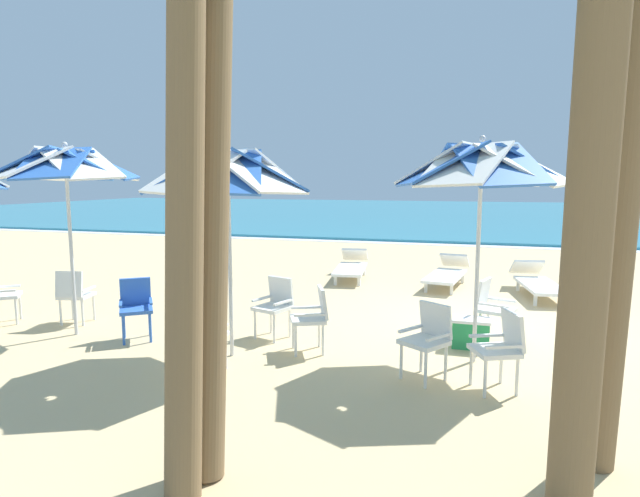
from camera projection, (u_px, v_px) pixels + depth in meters
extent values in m
plane|color=#D3B784|center=(481.00, 322.00, 8.26)|extent=(80.00, 80.00, 0.00)
cube|color=teal|center=(477.00, 213.00, 35.18)|extent=(80.00, 36.00, 0.10)
cube|color=white|center=(478.00, 246.00, 17.81)|extent=(80.00, 0.70, 0.01)
cylinder|color=silver|center=(477.00, 272.00, 6.33)|extent=(0.05, 0.05, 2.26)
cube|color=blue|center=(522.00, 165.00, 6.21)|extent=(1.13, 1.10, 0.53)
cube|color=white|center=(497.00, 166.00, 6.54)|extent=(1.09, 1.16, 0.53)
cube|color=blue|center=(465.00, 166.00, 6.65)|extent=(1.10, 1.13, 0.53)
cube|color=white|center=(442.00, 166.00, 6.47)|extent=(1.16, 1.09, 0.53)
cube|color=blue|center=(440.00, 165.00, 6.10)|extent=(1.13, 1.10, 0.53)
cube|color=white|center=(464.00, 164.00, 5.77)|extent=(1.09, 1.16, 0.53)
cube|color=blue|center=(500.00, 164.00, 5.66)|extent=(1.10, 1.13, 0.53)
cube|color=white|center=(525.00, 164.00, 5.84)|extent=(1.16, 1.09, 0.53)
sphere|color=silver|center=(483.00, 139.00, 6.11)|extent=(0.08, 0.08, 0.08)
cube|color=white|center=(494.00, 351.00, 5.53)|extent=(0.58, 0.58, 0.05)
cube|color=white|center=(513.00, 330.00, 5.53)|extent=(0.26, 0.42, 0.40)
cube|color=white|center=(504.00, 347.00, 5.32)|extent=(0.38, 0.20, 0.03)
cube|color=white|center=(486.00, 335.00, 5.72)|extent=(0.38, 0.20, 0.03)
cylinder|color=white|center=(485.00, 379.00, 5.37)|extent=(0.04, 0.04, 0.41)
cylinder|color=white|center=(471.00, 367.00, 5.71)|extent=(0.04, 0.04, 0.41)
cylinder|color=white|center=(517.00, 377.00, 5.41)|extent=(0.04, 0.04, 0.41)
cylinder|color=white|center=(501.00, 365.00, 5.76)|extent=(0.04, 0.04, 0.41)
cube|color=white|center=(497.00, 310.00, 7.26)|extent=(0.56, 0.56, 0.05)
cube|color=white|center=(484.00, 293.00, 7.35)|extent=(0.23, 0.43, 0.40)
cube|color=white|center=(502.00, 300.00, 7.41)|extent=(0.39, 0.17, 0.03)
cube|color=white|center=(493.00, 305.00, 7.09)|extent=(0.39, 0.17, 0.03)
cylinder|color=white|center=(513.00, 326.00, 7.33)|extent=(0.04, 0.04, 0.41)
cylinder|color=white|center=(505.00, 331.00, 7.05)|extent=(0.04, 0.04, 0.41)
cylinder|color=white|center=(488.00, 322.00, 7.53)|extent=(0.04, 0.04, 0.41)
cylinder|color=white|center=(480.00, 327.00, 7.25)|extent=(0.04, 0.04, 0.41)
cube|color=white|center=(424.00, 342.00, 5.83)|extent=(0.61, 0.61, 0.05)
cube|color=white|center=(436.00, 320.00, 5.93)|extent=(0.40, 0.31, 0.40)
cube|color=white|center=(439.00, 337.00, 5.66)|extent=(0.25, 0.35, 0.03)
cube|color=white|center=(410.00, 329.00, 5.97)|extent=(0.25, 0.35, 0.03)
cylinder|color=white|center=(426.00, 370.00, 5.62)|extent=(0.04, 0.04, 0.41)
cylinder|color=white|center=(401.00, 361.00, 5.89)|extent=(0.04, 0.04, 0.41)
cylinder|color=white|center=(446.00, 363.00, 5.84)|extent=(0.04, 0.04, 0.41)
cylinder|color=white|center=(421.00, 355.00, 6.11)|extent=(0.04, 0.04, 0.41)
cylinder|color=silver|center=(230.00, 273.00, 6.55)|extent=(0.05, 0.05, 2.17)
cube|color=blue|center=(270.00, 172.00, 6.44)|extent=(1.18, 1.12, 0.56)
cube|color=white|center=(258.00, 172.00, 6.78)|extent=(1.13, 1.16, 0.56)
cube|color=blue|center=(231.00, 172.00, 6.90)|extent=(1.12, 1.18, 0.56)
cube|color=white|center=(201.00, 172.00, 6.71)|extent=(1.16, 1.13, 0.56)
cube|color=blue|center=(185.00, 171.00, 6.33)|extent=(1.18, 1.12, 0.56)
cube|color=white|center=(193.00, 171.00, 5.99)|extent=(1.13, 1.16, 0.56)
cube|color=blue|center=(224.00, 171.00, 5.87)|extent=(1.12, 1.18, 0.56)
cube|color=white|center=(257.00, 171.00, 6.06)|extent=(1.16, 1.13, 0.56)
sphere|color=silver|center=(227.00, 144.00, 6.34)|extent=(0.08, 0.08, 0.08)
cube|color=white|center=(204.00, 336.00, 6.05)|extent=(0.45, 0.45, 0.05)
cube|color=white|center=(194.00, 322.00, 5.84)|extent=(0.42, 0.11, 0.40)
cube|color=white|center=(189.00, 326.00, 6.10)|extent=(0.05, 0.40, 0.03)
cube|color=white|center=(219.00, 329.00, 5.98)|extent=(0.05, 0.40, 0.03)
cylinder|color=white|center=(200.00, 349.00, 6.31)|extent=(0.04, 0.04, 0.41)
cylinder|color=white|center=(225.00, 352.00, 6.19)|extent=(0.04, 0.04, 0.41)
cylinder|color=white|center=(183.00, 359.00, 5.97)|extent=(0.04, 0.04, 0.41)
cylinder|color=white|center=(210.00, 362.00, 5.86)|extent=(0.04, 0.04, 0.41)
cube|color=white|center=(272.00, 308.00, 7.39)|extent=(0.55, 0.55, 0.05)
cube|color=white|center=(281.00, 290.00, 7.52)|extent=(0.43, 0.22, 0.40)
cube|color=white|center=(283.00, 302.00, 7.26)|extent=(0.16, 0.39, 0.03)
cube|color=white|center=(262.00, 299.00, 7.49)|extent=(0.16, 0.39, 0.03)
cylinder|color=white|center=(274.00, 329.00, 7.18)|extent=(0.04, 0.04, 0.41)
cylinder|color=white|center=(255.00, 325.00, 7.38)|extent=(0.04, 0.04, 0.41)
cylinder|color=white|center=(290.00, 323.00, 7.46)|extent=(0.04, 0.04, 0.41)
cylinder|color=white|center=(271.00, 319.00, 7.66)|extent=(0.04, 0.04, 0.41)
cube|color=white|center=(308.00, 319.00, 6.79)|extent=(0.58, 0.58, 0.05)
cube|color=white|center=(323.00, 302.00, 6.79)|extent=(0.26, 0.42, 0.40)
cube|color=white|center=(310.00, 315.00, 6.58)|extent=(0.38, 0.20, 0.03)
cube|color=white|center=(306.00, 307.00, 6.97)|extent=(0.38, 0.20, 0.03)
cylinder|color=white|center=(296.00, 341.00, 6.62)|extent=(0.04, 0.04, 0.41)
cylinder|color=white|center=(293.00, 333.00, 6.97)|extent=(0.04, 0.04, 0.41)
cylinder|color=white|center=(323.00, 340.00, 6.67)|extent=(0.04, 0.04, 0.41)
cylinder|color=white|center=(319.00, 332.00, 7.02)|extent=(0.04, 0.04, 0.41)
cylinder|color=silver|center=(72.00, 256.00, 7.45)|extent=(0.05, 0.05, 2.35)
cube|color=blue|center=(101.00, 164.00, 7.33)|extent=(1.09, 1.05, 0.48)
cube|color=white|center=(98.00, 165.00, 7.65)|extent=(1.04, 1.12, 0.48)
cube|color=blue|center=(78.00, 165.00, 7.75)|extent=(1.05, 1.09, 0.48)
cube|color=white|center=(50.00, 165.00, 7.58)|extent=(1.12, 1.04, 0.48)
cube|color=blue|center=(30.00, 164.00, 7.23)|extent=(1.09, 1.05, 0.48)
cube|color=white|center=(30.00, 163.00, 6.91)|extent=(1.04, 1.12, 0.48)
cube|color=blue|center=(52.00, 163.00, 6.81)|extent=(1.05, 1.09, 0.48)
cube|color=white|center=(82.00, 163.00, 6.98)|extent=(1.12, 1.04, 0.48)
sphere|color=silver|center=(64.00, 145.00, 7.25)|extent=(0.08, 0.08, 0.08)
cube|color=blue|center=(136.00, 310.00, 7.29)|extent=(0.62, 0.62, 0.05)
cube|color=blue|center=(135.00, 291.00, 7.44)|extent=(0.39, 0.32, 0.40)
cube|color=blue|center=(151.00, 301.00, 7.34)|extent=(0.27, 0.34, 0.03)
cube|color=blue|center=(121.00, 303.00, 7.21)|extent=(0.27, 0.34, 0.03)
cylinder|color=blue|center=(150.00, 328.00, 7.21)|extent=(0.04, 0.04, 0.41)
cylinder|color=blue|center=(123.00, 330.00, 7.09)|extent=(0.04, 0.04, 0.41)
cylinder|color=blue|center=(150.00, 321.00, 7.54)|extent=(0.04, 0.04, 0.41)
cylinder|color=blue|center=(124.00, 324.00, 7.42)|extent=(0.04, 0.04, 0.41)
cube|color=white|center=(77.00, 296.00, 8.18)|extent=(0.53, 0.53, 0.05)
cube|color=white|center=(69.00, 284.00, 7.95)|extent=(0.43, 0.19, 0.40)
cube|color=white|center=(64.00, 289.00, 8.18)|extent=(0.13, 0.39, 0.03)
cube|color=white|center=(88.00, 289.00, 8.15)|extent=(0.13, 0.39, 0.03)
cylinder|color=white|center=(73.00, 307.00, 8.40)|extent=(0.04, 0.04, 0.41)
cylinder|color=white|center=(94.00, 307.00, 8.37)|extent=(0.04, 0.04, 0.41)
cylinder|color=white|center=(61.00, 313.00, 8.05)|extent=(0.04, 0.04, 0.41)
cylinder|color=white|center=(83.00, 313.00, 8.03)|extent=(0.04, 0.04, 0.41)
cube|color=white|center=(4.00, 296.00, 8.17)|extent=(0.62, 0.62, 0.05)
cube|color=white|center=(6.00, 286.00, 8.34)|extent=(0.34, 0.27, 0.03)
cube|color=white|center=(1.00, 291.00, 7.97)|extent=(0.34, 0.27, 0.03)
cylinder|color=white|center=(20.00, 307.00, 8.43)|extent=(0.04, 0.04, 0.41)
cylinder|color=white|center=(16.00, 312.00, 8.10)|extent=(0.04, 0.04, 0.41)
cube|color=white|center=(540.00, 286.00, 9.90)|extent=(0.90, 1.78, 0.06)
cube|color=white|center=(527.00, 267.00, 10.91)|extent=(0.68, 0.57, 0.36)
cube|color=white|center=(565.00, 301.00, 9.26)|extent=(0.06, 0.06, 0.22)
cube|color=white|center=(535.00, 300.00, 9.32)|extent=(0.06, 0.06, 0.22)
cube|color=white|center=(544.00, 286.00, 10.51)|extent=(0.06, 0.06, 0.22)
cube|color=white|center=(518.00, 286.00, 10.58)|extent=(0.06, 0.06, 0.22)
cube|color=white|center=(445.00, 276.00, 10.88)|extent=(0.87, 1.77, 0.06)
cube|color=white|center=(455.00, 260.00, 11.80)|extent=(0.67, 0.56, 0.36)
cube|color=white|center=(452.00, 289.00, 10.22)|extent=(0.06, 0.06, 0.22)
cube|color=white|center=(426.00, 287.00, 10.43)|extent=(0.06, 0.06, 0.22)
cube|color=white|center=(463.00, 278.00, 11.37)|extent=(0.06, 0.06, 0.22)
cube|color=white|center=(439.00, 277.00, 11.58)|extent=(0.06, 0.06, 0.22)
cube|color=white|center=(350.00, 269.00, 11.72)|extent=(0.85, 1.77, 0.06)
cube|color=white|center=(355.00, 254.00, 12.73)|extent=(0.66, 0.55, 0.36)
cube|color=white|center=(359.00, 281.00, 11.07)|extent=(0.06, 0.06, 0.22)
cube|color=white|center=(335.00, 280.00, 11.16)|extent=(0.06, 0.06, 0.22)
cube|color=white|center=(364.00, 271.00, 12.32)|extent=(0.06, 0.06, 0.22)
cube|color=white|center=(343.00, 270.00, 12.40)|extent=(0.06, 0.06, 0.22)
cylinder|color=brown|center=(213.00, 68.00, 3.83)|extent=(0.27, 0.84, 6.16)
cylinder|color=brown|center=(186.00, 108.00, 3.54)|extent=(0.26, 0.68, 5.50)
cylinder|color=brown|center=(595.00, 143.00, 3.17)|extent=(0.30, 0.42, 4.97)
cylinder|color=brown|center=(625.00, 125.00, 3.62)|extent=(0.30, 0.65, 5.29)
cube|color=#238C4C|center=(471.00, 334.00, 7.01)|extent=(0.48, 0.32, 0.36)
cube|color=white|center=(471.00, 320.00, 6.98)|extent=(0.50, 0.34, 0.04)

